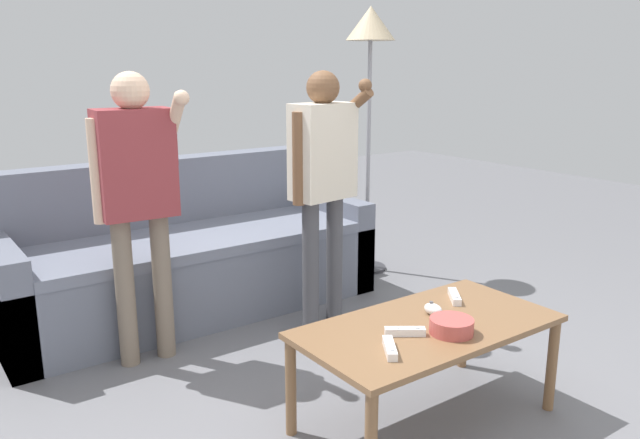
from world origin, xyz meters
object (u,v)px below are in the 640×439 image
snack_bowl (451,326)px  game_remote_nunchuk (433,309)px  game_remote_wand_near (405,332)px  game_remote_wand_far (455,296)px  couch (188,258)px  floor_lamp (370,45)px  player_right (323,171)px  player_left (137,185)px  game_remote_wand_spare (390,348)px  coffee_table (428,335)px

snack_bowl → game_remote_nunchuk: 0.19m
game_remote_wand_near → game_remote_wand_far: (0.43, 0.15, -0.00)m
couch → floor_lamp: size_ratio=1.20×
player_right → game_remote_wand_near: bearing=-110.0°
game_remote_nunchuk → floor_lamp: 2.21m
floor_lamp → player_left: floor_lamp is taller
game_remote_wand_near → game_remote_wand_spare: bearing=-152.6°
snack_bowl → game_remote_wand_far: 0.37m
snack_bowl → game_remote_wand_spare: size_ratio=1.11×
floor_lamp → snack_bowl: bearing=-121.0°
player_right → game_remote_wand_near: player_right is taller
coffee_table → game_remote_nunchuk: 0.12m
floor_lamp → coffee_table: bearing=-122.9°
floor_lamp → game_remote_wand_spare: floor_lamp is taller
game_remote_nunchuk → game_remote_wand_spare: size_ratio=0.57×
game_remote_wand_far → player_left: bearing=132.6°
coffee_table → player_right: (0.24, 1.04, 0.51)m
game_remote_nunchuk → game_remote_wand_spare: (-0.38, -0.16, -0.01)m
floor_lamp → player_right: floor_lamp is taller
coffee_table → game_remote_wand_near: (-0.15, -0.03, 0.07)m
game_remote_wand_near → floor_lamp: bearing=54.1°
couch → snack_bowl: couch is taller
coffee_table → game_remote_nunchuk: (0.08, 0.06, 0.07)m
game_remote_nunchuk → player_right: player_right is taller
player_left → game_remote_nunchuk: bearing=-55.2°
game_remote_wand_spare → floor_lamp: bearing=52.2°
coffee_table → floor_lamp: floor_lamp is taller
floor_lamp → game_remote_wand_far: 2.08m
floor_lamp → game_remote_wand_near: floor_lamp is taller
player_right → game_remote_wand_spare: player_right is taller
player_right → floor_lamp: bearing=37.0°
coffee_table → floor_lamp: (1.09, 1.69, 1.18)m
player_right → game_remote_wand_far: player_right is taller
snack_bowl → floor_lamp: bearing=59.0°
floor_lamp → game_remote_wand_spare: 2.52m
game_remote_wand_far → game_remote_nunchuk: bearing=-161.8°
coffee_table → couch: bearing=98.2°
game_remote_nunchuk → game_remote_wand_near: 0.25m
snack_bowl → game_remote_wand_near: bearing=150.0°
floor_lamp → game_remote_wand_spare: bearing=-127.8°
game_remote_nunchuk → floor_lamp: (1.01, 1.63, 1.11)m
coffee_table → snack_bowl: snack_bowl is taller
player_right → game_remote_wand_far: bearing=-87.2°
snack_bowl → game_remote_wand_spare: bearing=177.0°
floor_lamp → game_remote_wand_far: size_ratio=12.27×
snack_bowl → game_remote_nunchuk: snack_bowl is taller
coffee_table → floor_lamp: size_ratio=0.59×
player_left → game_remote_wand_far: (1.00, -1.09, -0.44)m
snack_bowl → player_left: 1.58m
couch → game_remote_wand_near: bearing=-86.7°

